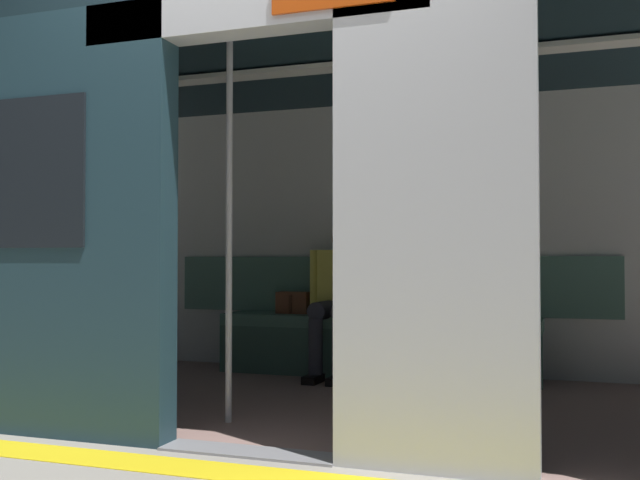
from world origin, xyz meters
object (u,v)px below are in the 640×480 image
(handbag, at_px, (294,303))
(person_seated, at_px, (341,287))
(train_car, at_px, (324,162))
(bench_seat, at_px, (375,330))
(book, at_px, (396,314))
(grab_pole_door, at_px, (229,228))

(handbag, bearing_deg, person_seated, 164.87)
(train_car, distance_m, bench_seat, 1.55)
(bench_seat, relative_size, book, 11.04)
(train_car, xyz_separation_m, person_seated, (0.20, -1.00, -0.81))
(train_car, height_order, handbag, train_car)
(train_car, xyz_separation_m, bench_seat, (-0.05, -1.06, -1.14))
(handbag, relative_size, book, 1.18)
(handbag, distance_m, grab_pole_door, 1.90)
(grab_pole_door, bearing_deg, book, -106.04)
(train_car, distance_m, handbag, 1.60)
(book, bearing_deg, grab_pole_door, 104.68)
(train_car, bearing_deg, bench_seat, -92.58)
(train_car, relative_size, bench_seat, 2.64)
(handbag, bearing_deg, book, 179.85)
(person_seated, xyz_separation_m, grab_pole_door, (0.12, 1.68, 0.38))
(book, height_order, grab_pole_door, grab_pole_door)
(train_car, height_order, grab_pole_door, train_car)
(handbag, xyz_separation_m, book, (-0.83, 0.00, -0.07))
(person_seated, relative_size, grab_pole_door, 0.56)
(handbag, relative_size, grab_pole_door, 0.12)
(book, bearing_deg, person_seated, 46.81)
(bench_seat, bearing_deg, person_seated, 12.00)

